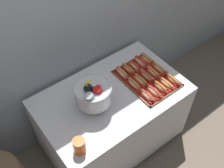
{
  "coord_description": "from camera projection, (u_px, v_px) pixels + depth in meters",
  "views": [
    {
      "loc": [
        -0.89,
        -1.17,
        2.54
      ],
      "look_at": [
        0.04,
        0.04,
        0.82
      ],
      "focal_mm": 43.51,
      "sensor_mm": 36.0,
      "label": 1
    }
  ],
  "objects": [
    {
      "name": "hot_dog_4",
      "position": [
        172.0,
        80.0,
        2.38
      ],
      "size": [
        0.06,
        0.17,
        0.06
      ],
      "color": "#B21414",
      "rests_on": "serving_tray"
    },
    {
      "name": "hot_dog_8",
      "position": [
        153.0,
        72.0,
        2.44
      ],
      "size": [
        0.07,
        0.17,
        0.06
      ],
      "color": "#B21414",
      "rests_on": "serving_tray"
    },
    {
      "name": "ground_plane",
      "position": [
        112.0,
        139.0,
        2.88
      ],
      "size": [
        10.0,
        10.0,
        0.0
      ],
      "primitive_type": "plane",
      "color": "#7A6B5B"
    },
    {
      "name": "cup_stack",
      "position": [
        79.0,
        146.0,
        1.92
      ],
      "size": [
        0.09,
        0.09,
        0.14
      ],
      "color": "#EA5B19",
      "rests_on": "buffet_table"
    },
    {
      "name": "punch_bowl",
      "position": [
        93.0,
        93.0,
        2.1
      ],
      "size": [
        0.3,
        0.3,
        0.29
      ],
      "color": "silver",
      "rests_on": "buffet_table"
    },
    {
      "name": "hot_dog_11",
      "position": [
        129.0,
        69.0,
        2.46
      ],
      "size": [
        0.07,
        0.16,
        0.06
      ],
      "color": "#B21414",
      "rests_on": "serving_tray"
    },
    {
      "name": "hot_dog_2",
      "position": [
        160.0,
        87.0,
        2.32
      ],
      "size": [
        0.06,
        0.16,
        0.06
      ],
      "color": "#B21414",
      "rests_on": "serving_tray"
    },
    {
      "name": "hot_dog_12",
      "position": [
        135.0,
        66.0,
        2.49
      ],
      "size": [
        0.06,
        0.15,
        0.06
      ],
      "color": "red",
      "rests_on": "serving_tray"
    },
    {
      "name": "hot_dog_0",
      "position": [
        147.0,
        96.0,
        2.26
      ],
      "size": [
        0.07,
        0.15,
        0.06
      ],
      "color": "#B21414",
      "rests_on": "serving_tray"
    },
    {
      "name": "buffet_table",
      "position": [
        112.0,
        118.0,
        2.58
      ],
      "size": [
        1.29,
        0.8,
        0.75
      ],
      "color": "silver",
      "rests_on": "ground_plane"
    },
    {
      "name": "hot_dog_14",
      "position": [
        147.0,
        59.0,
        2.56
      ],
      "size": [
        0.07,
        0.16,
        0.06
      ],
      "color": "red",
      "rests_on": "serving_tray"
    },
    {
      "name": "hot_dog_3",
      "position": [
        166.0,
        84.0,
        2.35
      ],
      "size": [
        0.07,
        0.16,
        0.06
      ],
      "color": "red",
      "rests_on": "serving_tray"
    },
    {
      "name": "back_wall",
      "position": [
        75.0,
        13.0,
        2.16
      ],
      "size": [
        6.0,
        0.1,
        2.6
      ],
      "primitive_type": "cube",
      "color": "#9EA8B2",
      "rests_on": "ground_plane"
    },
    {
      "name": "hot_dog_13",
      "position": [
        141.0,
        62.0,
        2.52
      ],
      "size": [
        0.07,
        0.18,
        0.06
      ],
      "color": "red",
      "rests_on": "serving_tray"
    },
    {
      "name": "hot_dog_6",
      "position": [
        141.0,
        80.0,
        2.38
      ],
      "size": [
        0.07,
        0.18,
        0.06
      ],
      "color": "red",
      "rests_on": "serving_tray"
    },
    {
      "name": "serving_tray",
      "position": [
        147.0,
        79.0,
        2.43
      ],
      "size": [
        0.41,
        0.53,
        0.01
      ],
      "color": "brown",
      "rests_on": "buffet_table"
    },
    {
      "name": "hot_dog_1",
      "position": [
        154.0,
        91.0,
        2.29
      ],
      "size": [
        0.07,
        0.17,
        0.06
      ],
      "color": "red",
      "rests_on": "serving_tray"
    },
    {
      "name": "hot_dog_9",
      "position": [
        159.0,
        69.0,
        2.47
      ],
      "size": [
        0.06,
        0.18,
        0.06
      ],
      "color": "red",
      "rests_on": "serving_tray"
    },
    {
      "name": "hot_dog_5",
      "position": [
        134.0,
        84.0,
        2.35
      ],
      "size": [
        0.06,
        0.18,
        0.06
      ],
      "color": "red",
      "rests_on": "serving_tray"
    },
    {
      "name": "hot_dog_10",
      "position": [
        122.0,
        73.0,
        2.43
      ],
      "size": [
        0.07,
        0.17,
        0.06
      ],
      "color": "#B21414",
      "rests_on": "serving_tray"
    },
    {
      "name": "hot_dog_7",
      "position": [
        147.0,
        76.0,
        2.41
      ],
      "size": [
        0.07,
        0.17,
        0.06
      ],
      "color": "#B21414",
      "rests_on": "serving_tray"
    }
  ]
}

